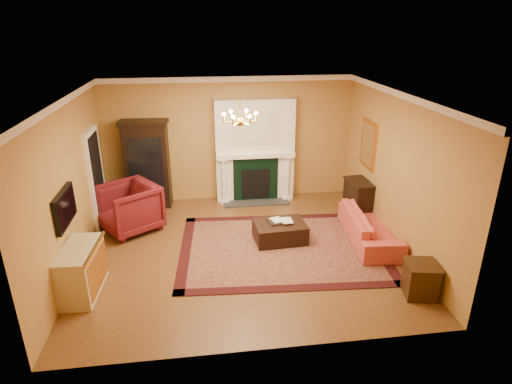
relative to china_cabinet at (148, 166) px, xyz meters
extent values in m
cube|color=brown|center=(1.96, -2.49, -1.01)|extent=(6.00, 5.50, 0.02)
cube|color=white|center=(1.96, -2.49, 2.01)|extent=(6.00, 5.50, 0.02)
cube|color=#B0813F|center=(1.96, 0.27, 0.50)|extent=(6.00, 0.02, 3.00)
cube|color=#B0813F|center=(1.96, -5.25, 0.50)|extent=(6.00, 0.02, 3.00)
cube|color=#B0813F|center=(-1.05, -2.49, 0.50)|extent=(0.02, 5.50, 3.00)
cube|color=#B0813F|center=(4.97, -2.49, 0.50)|extent=(0.02, 5.50, 3.00)
cube|color=white|center=(2.56, 0.10, 0.25)|extent=(1.90, 0.32, 2.50)
cube|color=silver|center=(2.56, -0.07, 0.85)|extent=(1.10, 0.01, 0.80)
cube|color=black|center=(2.56, -0.07, -0.45)|extent=(1.10, 0.02, 1.10)
cube|color=black|center=(2.56, -0.08, -0.55)|extent=(0.70, 0.02, 0.75)
cube|color=#333333|center=(2.56, -0.19, -0.98)|extent=(1.60, 0.50, 0.04)
cube|color=white|center=(2.56, 0.04, 0.18)|extent=(1.90, 0.44, 0.10)
cylinder|color=white|center=(1.78, -0.08, -0.41)|extent=(0.14, 0.14, 1.18)
cylinder|color=white|center=(3.34, -0.08, -0.41)|extent=(0.14, 0.14, 1.18)
cube|color=white|center=(1.96, 0.22, 1.94)|extent=(6.00, 0.08, 0.12)
cube|color=white|center=(-1.00, -2.49, 1.94)|extent=(0.08, 5.50, 0.12)
cube|color=white|center=(4.92, -2.49, 1.94)|extent=(0.08, 5.50, 0.12)
cube|color=white|center=(-1.00, -0.79, 0.05)|extent=(0.08, 1.05, 2.10)
cube|color=black|center=(-0.96, -0.79, 0.02)|extent=(0.02, 0.85, 1.95)
cube|color=black|center=(-0.99, -3.09, 0.35)|extent=(0.08, 0.95, 0.58)
cube|color=black|center=(-0.94, -3.09, 0.35)|extent=(0.01, 0.85, 0.48)
cube|color=gold|center=(4.93, -1.09, 0.65)|extent=(0.05, 0.76, 1.05)
cube|color=white|center=(4.90, -1.09, 0.65)|extent=(0.01, 0.62, 0.90)
cylinder|color=gold|center=(1.96, -2.49, 1.80)|extent=(0.03, 0.03, 0.40)
sphere|color=gold|center=(1.96, -2.49, 1.55)|extent=(0.16, 0.16, 0.16)
sphere|color=#FFE5B2|center=(2.24, -2.49, 1.69)|extent=(0.07, 0.07, 0.07)
sphere|color=#FFE5B2|center=(2.10, -2.25, 1.69)|extent=(0.07, 0.07, 0.07)
sphere|color=#FFE5B2|center=(1.82, -2.25, 1.69)|extent=(0.07, 0.07, 0.07)
sphere|color=#FFE5B2|center=(1.68, -2.49, 1.69)|extent=(0.07, 0.07, 0.07)
sphere|color=#FFE5B2|center=(1.82, -2.73, 1.69)|extent=(0.07, 0.07, 0.07)
sphere|color=#FFE5B2|center=(2.10, -2.73, 1.69)|extent=(0.07, 0.07, 0.07)
cube|color=#410D0F|center=(2.75, -2.50, -0.99)|extent=(4.15, 3.23, 0.02)
cube|color=black|center=(0.00, 0.00, 0.00)|extent=(1.03, 0.53, 2.00)
imported|color=maroon|center=(-0.30, -1.29, -0.44)|extent=(1.46, 1.48, 1.13)
cylinder|color=black|center=(-0.17, -1.34, -0.98)|extent=(0.27, 0.27, 0.04)
cylinder|color=black|center=(-0.17, -1.34, -0.65)|extent=(0.06, 0.06, 0.61)
cylinder|color=silver|center=(-0.17, -1.34, -0.33)|extent=(0.38, 0.38, 0.03)
cube|color=tan|center=(-0.77, -3.52, -0.59)|extent=(0.59, 1.13, 0.82)
imported|color=#E24D47|center=(4.58, -2.40, -0.59)|extent=(0.78, 2.11, 0.81)
cube|color=#32210D|center=(4.68, -4.33, -0.72)|extent=(0.56, 0.56, 0.55)
cube|color=black|center=(4.74, -1.30, -0.58)|extent=(0.50, 0.79, 0.83)
cube|color=black|center=(2.77, -2.20, -0.79)|extent=(1.06, 0.80, 0.38)
cube|color=black|center=(2.76, -2.13, -0.59)|extent=(0.48, 0.40, 0.03)
imported|color=gray|center=(2.61, -2.16, -0.44)|extent=(0.20, 0.08, 0.27)
imported|color=gray|center=(2.80, -2.19, -0.43)|extent=(0.21, 0.03, 0.29)
cylinder|color=gray|center=(1.79, 0.04, 0.28)|extent=(0.12, 0.12, 0.10)
cone|color=#113E16|center=(1.79, 0.04, 0.51)|extent=(0.17, 0.17, 0.37)
cylinder|color=gray|center=(3.28, 0.04, 0.28)|extent=(0.11, 0.11, 0.09)
cone|color=#113E16|center=(3.28, 0.04, 0.50)|extent=(0.16, 0.16, 0.35)
camera|label=1|loc=(1.25, -9.81, 3.19)|focal=30.00mm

